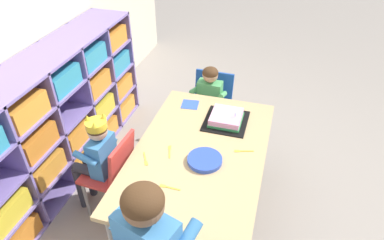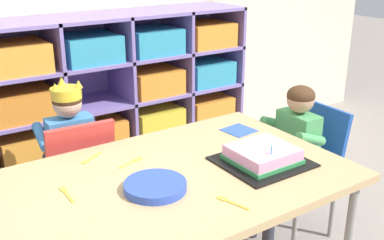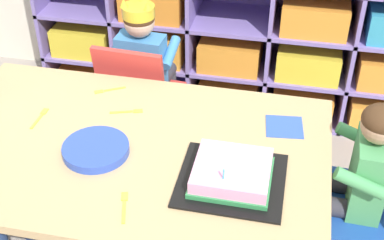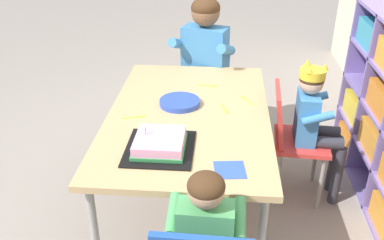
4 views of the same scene
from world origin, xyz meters
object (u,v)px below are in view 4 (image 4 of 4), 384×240
(fork_by_napkin, at_px, (135,117))
(paper_plate_stack, at_px, (180,102))
(fork_beside_plate_stack, at_px, (209,86))
(birthday_cake_on_tray, at_px, (160,144))
(adult_helper_seated, at_px, (202,58))
(classroom_chair_adult_side, at_px, (207,83))
(classroom_chair_blue, at_px, (292,134))
(child_with_crown, at_px, (315,117))
(activity_table, at_px, (189,119))
(guest_at_table_side, at_px, (206,229))
(fork_near_cake_tray, at_px, (246,100))
(fork_near_child_seat, at_px, (225,109))

(fork_by_napkin, bearing_deg, paper_plate_stack, -157.97)
(fork_beside_plate_stack, bearing_deg, birthday_cake_on_tray, 76.66)
(birthday_cake_on_tray, xyz_separation_m, fork_beside_plate_stack, (-0.74, 0.19, -0.03))
(adult_helper_seated, bearing_deg, classroom_chair_adult_side, 90.00)
(classroom_chair_adult_side, relative_size, fork_by_napkin, 5.22)
(classroom_chair_blue, bearing_deg, classroom_chair_adult_side, 41.42)
(paper_plate_stack, bearing_deg, child_with_crown, 93.85)
(child_with_crown, relative_size, fork_beside_plate_stack, 6.66)
(classroom_chair_blue, bearing_deg, activity_table, 107.78)
(classroom_chair_blue, bearing_deg, adult_helper_seated, 47.63)
(paper_plate_stack, bearing_deg, fork_beside_plate_stack, 151.24)
(classroom_chair_adult_side, height_order, paper_plate_stack, classroom_chair_adult_side)
(child_with_crown, xyz_separation_m, guest_at_table_side, (0.92, -0.57, -0.03))
(classroom_chair_blue, xyz_separation_m, fork_near_cake_tray, (-0.03, -0.27, 0.20))
(classroom_chair_blue, bearing_deg, paper_plate_stack, 98.70)
(activity_table, relative_size, fork_beside_plate_stack, 10.70)
(fork_near_child_seat, xyz_separation_m, fork_near_cake_tray, (-0.12, 0.12, 0.00))
(activity_table, xyz_separation_m, classroom_chair_adult_side, (-0.83, 0.06, -0.15))
(child_with_crown, height_order, fork_near_child_seat, child_with_crown)
(fork_near_cake_tray, bearing_deg, guest_at_table_side, -40.80)
(birthday_cake_on_tray, relative_size, paper_plate_stack, 1.49)
(fork_by_napkin, bearing_deg, child_with_crown, 176.94)
(fork_near_child_seat, bearing_deg, activity_table, 87.90)
(fork_near_cake_tray, bearing_deg, activity_table, -90.25)
(activity_table, distance_m, fork_beside_plate_stack, 0.38)
(fork_by_napkin, bearing_deg, classroom_chair_blue, 178.93)
(adult_helper_seated, relative_size, fork_near_child_seat, 8.65)
(activity_table, xyz_separation_m, adult_helper_seated, (-0.73, 0.03, 0.08))
(classroom_chair_blue, height_order, fork_beside_plate_stack, classroom_chair_blue)
(paper_plate_stack, height_order, fork_near_cake_tray, paper_plate_stack)
(birthday_cake_on_tray, relative_size, fork_by_napkin, 2.61)
(birthday_cake_on_tray, bearing_deg, fork_near_child_seat, 145.77)
(activity_table, xyz_separation_m, birthday_cake_on_tray, (0.37, -0.10, 0.07))
(fork_by_napkin, distance_m, fork_near_child_seat, 0.48)
(classroom_chair_adult_side, relative_size, guest_at_table_side, 0.84)
(paper_plate_stack, bearing_deg, guest_at_table_side, 12.42)
(classroom_chair_blue, bearing_deg, child_with_crown, -89.68)
(guest_at_table_side, bearing_deg, adult_helper_seated, -84.15)
(classroom_chair_blue, relative_size, guest_at_table_side, 0.87)
(fork_by_napkin, xyz_separation_m, fork_near_cake_tray, (-0.26, 0.59, 0.00))
(activity_table, xyz_separation_m, fork_beside_plate_stack, (-0.36, 0.09, 0.04))
(child_with_crown, xyz_separation_m, fork_near_cake_tray, (-0.04, -0.38, 0.07))
(paper_plate_stack, relative_size, fork_beside_plate_stack, 1.75)
(activity_table, bearing_deg, adult_helper_seated, 177.84)
(classroom_chair_blue, bearing_deg, fork_near_cake_tray, 86.93)
(birthday_cake_on_tray, relative_size, fork_beside_plate_stack, 2.61)
(classroom_chair_blue, xyz_separation_m, fork_near_child_seat, (0.09, -0.39, 0.20))
(fork_beside_plate_stack, bearing_deg, child_with_crown, 161.27)
(birthday_cake_on_tray, bearing_deg, fork_near_cake_tray, 143.26)
(fork_near_cake_tray, bearing_deg, fork_near_child_seat, -74.37)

